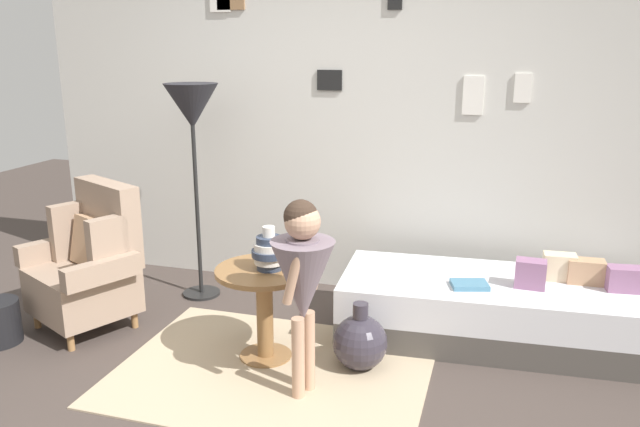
# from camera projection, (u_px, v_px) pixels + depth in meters

# --- Properties ---
(ground_plane) EXTENTS (12.00, 12.00, 0.00)m
(ground_plane) POSITION_uv_depth(u_px,v_px,m) (239.00, 417.00, 3.22)
(ground_plane) COLOR #423833
(gallery_wall) EXTENTS (4.80, 0.12, 2.60)m
(gallery_wall) POSITION_uv_depth(u_px,v_px,m) (339.00, 120.00, 4.68)
(gallery_wall) COLOR beige
(gallery_wall) RESTS_ON ground
(rug) EXTENTS (1.79, 1.36, 0.01)m
(rug) POSITION_uv_depth(u_px,v_px,m) (272.00, 371.00, 3.67)
(rug) COLOR tan
(rug) RESTS_ON ground
(armchair) EXTENTS (0.90, 0.81, 0.97)m
(armchair) POSITION_uv_depth(u_px,v_px,m) (90.00, 263.00, 4.18)
(armchair) COLOR #9E7042
(armchair) RESTS_ON ground
(daybed) EXTENTS (1.94, 0.91, 0.40)m
(daybed) POSITION_uv_depth(u_px,v_px,m) (490.00, 309.00, 4.04)
(daybed) COLOR #4C4742
(daybed) RESTS_ON ground
(pillow_head) EXTENTS (0.22, 0.14, 0.15)m
(pillow_head) POSITION_uv_depth(u_px,v_px,m) (625.00, 279.00, 3.80)
(pillow_head) COLOR gray
(pillow_head) RESTS_ON daybed
(pillow_mid) EXTENTS (0.22, 0.13, 0.15)m
(pillow_mid) POSITION_uv_depth(u_px,v_px,m) (586.00, 271.00, 3.92)
(pillow_mid) COLOR tan
(pillow_mid) RESTS_ON daybed
(pillow_back) EXTENTS (0.20, 0.13, 0.17)m
(pillow_back) POSITION_uv_depth(u_px,v_px,m) (559.00, 267.00, 3.98)
(pillow_back) COLOR beige
(pillow_back) RESTS_ON daybed
(pillow_extra) EXTENTS (0.19, 0.13, 0.18)m
(pillow_extra) POSITION_uv_depth(u_px,v_px,m) (530.00, 274.00, 3.85)
(pillow_extra) COLOR gray
(pillow_extra) RESTS_ON daybed
(side_table) EXTENTS (0.58, 0.58, 0.58)m
(side_table) POSITION_uv_depth(u_px,v_px,m) (264.00, 295.00, 3.73)
(side_table) COLOR olive
(side_table) RESTS_ON ground
(vase_striped) EXTENTS (0.21, 0.21, 0.26)m
(vase_striped) POSITION_uv_depth(u_px,v_px,m) (269.00, 252.00, 3.65)
(vase_striped) COLOR #2D384C
(vase_striped) RESTS_ON side_table
(floor_lamp) EXTENTS (0.39, 0.39, 1.59)m
(floor_lamp) POSITION_uv_depth(u_px,v_px,m) (192.00, 115.00, 4.45)
(floor_lamp) COLOR black
(floor_lamp) RESTS_ON ground
(person_child) EXTENTS (0.34, 0.34, 1.09)m
(person_child) POSITION_uv_depth(u_px,v_px,m) (303.00, 274.00, 3.26)
(person_child) COLOR tan
(person_child) RESTS_ON ground
(book_on_daybed) EXTENTS (0.26, 0.21, 0.03)m
(book_on_daybed) POSITION_uv_depth(u_px,v_px,m) (470.00, 285.00, 3.87)
(book_on_daybed) COLOR teal
(book_on_daybed) RESTS_ON daybed
(demijohn_near) EXTENTS (0.32, 0.32, 0.41)m
(demijohn_near) POSITION_uv_depth(u_px,v_px,m) (360.00, 342.00, 3.67)
(demijohn_near) COLOR #332D38
(demijohn_near) RESTS_ON ground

